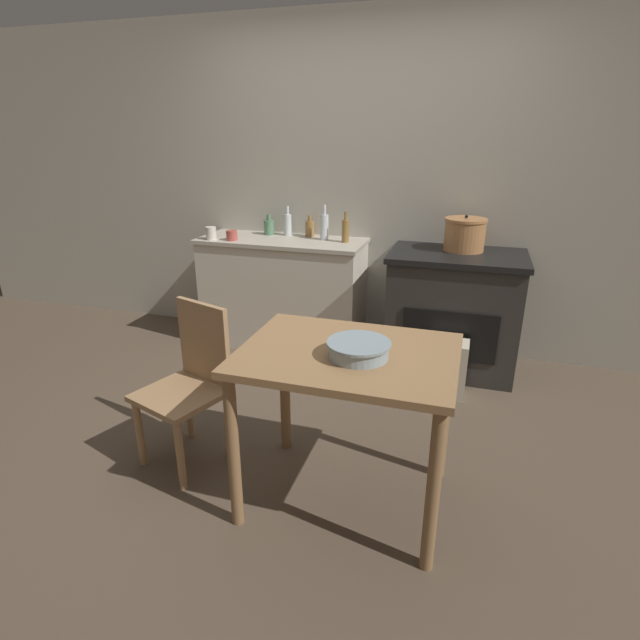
{
  "coord_description": "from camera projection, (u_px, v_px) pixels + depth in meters",
  "views": [
    {
      "loc": [
        0.88,
        -2.39,
        1.7
      ],
      "look_at": [
        0.0,
        0.43,
        0.58
      ],
      "focal_mm": 28.0,
      "sensor_mm": 36.0,
      "label": 1
    }
  ],
  "objects": [
    {
      "name": "ground_plane",
      "position": [
        299.0,
        435.0,
        2.98
      ],
      "size": [
        14.0,
        14.0,
        0.0
      ],
      "primitive_type": "plane",
      "color": "brown"
    },
    {
      "name": "wall_back",
      "position": [
        363.0,
        189.0,
        3.94
      ],
      "size": [
        8.0,
        0.07,
        2.55
      ],
      "color": "#B2AD9E",
      "rests_on": "ground_plane"
    },
    {
      "name": "counter_cabinet",
      "position": [
        283.0,
        292.0,
        4.14
      ],
      "size": [
        1.34,
        0.54,
        0.9
      ],
      "color": "beige",
      "rests_on": "ground_plane"
    },
    {
      "name": "stove",
      "position": [
        453.0,
        311.0,
        3.71
      ],
      "size": [
        0.96,
        0.66,
        0.89
      ],
      "color": "#2D2B28",
      "rests_on": "ground_plane"
    },
    {
      "name": "work_table",
      "position": [
        347.0,
        377.0,
        2.25
      ],
      "size": [
        0.96,
        0.72,
        0.79
      ],
      "color": "#997047",
      "rests_on": "ground_plane"
    },
    {
      "name": "chair",
      "position": [
        191.0,
        381.0,
        2.65
      ],
      "size": [
        0.51,
        0.51,
        0.87
      ],
      "rotation": [
        0.0,
        0.0,
        -0.33
      ],
      "color": "#A87F56",
      "rests_on": "ground_plane"
    },
    {
      "name": "flour_sack",
      "position": [
        446.0,
        368.0,
        3.38
      ],
      "size": [
        0.26,
        0.18,
        0.39
      ],
      "primitive_type": "cube",
      "color": "beige",
      "rests_on": "ground_plane"
    },
    {
      "name": "stock_pot",
      "position": [
        465.0,
        234.0,
        3.59
      ],
      "size": [
        0.3,
        0.3,
        0.26
      ],
      "color": "#B77A47",
      "rests_on": "stove"
    },
    {
      "name": "mixing_bowl_large",
      "position": [
        359.0,
        348.0,
        2.13
      ],
      "size": [
        0.28,
        0.28,
        0.07
      ],
      "color": "#93A8B2",
      "rests_on": "work_table"
    },
    {
      "name": "bottle_far_left",
      "position": [
        288.0,
        224.0,
        4.09
      ],
      "size": [
        0.06,
        0.06,
        0.24
      ],
      "color": "silver",
      "rests_on": "counter_cabinet"
    },
    {
      "name": "bottle_left",
      "position": [
        345.0,
        230.0,
        3.83
      ],
      "size": [
        0.06,
        0.06,
        0.24
      ],
      "color": "olive",
      "rests_on": "counter_cabinet"
    },
    {
      "name": "bottle_mid_left",
      "position": [
        324.0,
        226.0,
        3.92
      ],
      "size": [
        0.07,
        0.07,
        0.27
      ],
      "color": "silver",
      "rests_on": "counter_cabinet"
    },
    {
      "name": "bottle_center_left",
      "position": [
        269.0,
        227.0,
        4.13
      ],
      "size": [
        0.08,
        0.08,
        0.16
      ],
      "color": "#517F5B",
      "rests_on": "counter_cabinet"
    },
    {
      "name": "bottle_center",
      "position": [
        310.0,
        228.0,
        4.05
      ],
      "size": [
        0.08,
        0.08,
        0.17
      ],
      "color": "olive",
      "rests_on": "counter_cabinet"
    },
    {
      "name": "cup_center_right",
      "position": [
        211.0,
        233.0,
        3.94
      ],
      "size": [
        0.08,
        0.08,
        0.1
      ],
      "primitive_type": "cylinder",
      "color": "silver",
      "rests_on": "counter_cabinet"
    },
    {
      "name": "cup_mid_right",
      "position": [
        232.0,
        235.0,
        3.92
      ],
      "size": [
        0.09,
        0.09,
        0.08
      ],
      "primitive_type": "cylinder",
      "color": "#B74C42",
      "rests_on": "counter_cabinet"
    }
  ]
}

